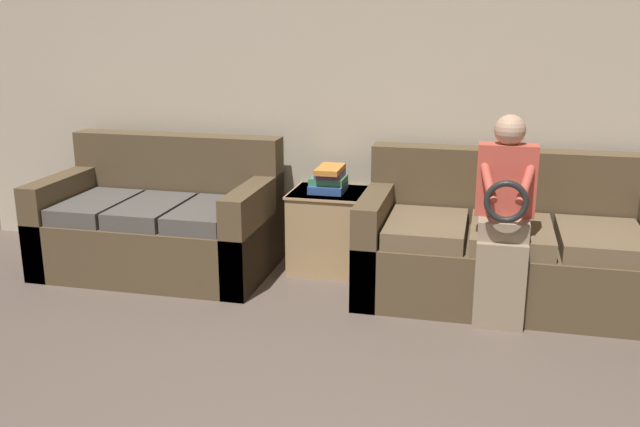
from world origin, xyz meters
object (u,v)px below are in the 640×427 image
at_px(couch_main, 509,249).
at_px(child_left_seated, 504,213).
at_px(book_stack, 329,180).
at_px(side_shelf, 329,229).
at_px(couch_side, 162,225).

relative_size(couch_main, child_left_seated, 1.55).
height_order(child_left_seated, book_stack, child_left_seated).
relative_size(child_left_seated, side_shelf, 2.13).
height_order(couch_side, book_stack, couch_side).
bearing_deg(couch_main, book_stack, 169.22).
height_order(couch_side, child_left_seated, child_left_seated).
bearing_deg(side_shelf, couch_main, -10.68).
bearing_deg(couch_main, side_shelf, 169.32).
bearing_deg(child_left_seated, side_shelf, 152.14).
bearing_deg(child_left_seated, book_stack, 152.05).
distance_m(couch_main, book_stack, 1.29).
bearing_deg(couch_side, child_left_seated, -9.00).
relative_size(couch_main, book_stack, 6.19).
bearing_deg(couch_main, couch_side, -179.52).
bearing_deg(book_stack, couch_main, -10.78).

